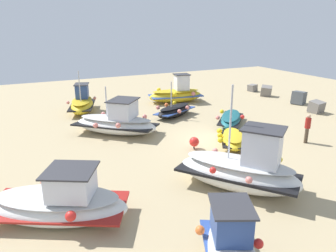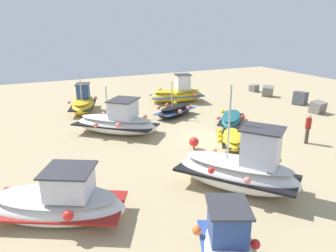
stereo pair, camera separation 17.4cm
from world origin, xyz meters
name	(u,v)px [view 2 (the right image)]	position (x,y,z in m)	size (l,w,h in m)	color
ground_plane	(213,140)	(0.00, 0.00, 0.00)	(50.13, 50.13, 0.00)	tan
fishing_boat_0	(117,122)	(-3.61, -4.73, 0.74)	(5.21, 5.40, 3.03)	white
fishing_boat_1	(240,170)	(5.50, -2.26, 0.89)	(5.38, 4.79, 4.44)	white
fishing_boat_2	(175,111)	(-5.48, 0.27, 0.45)	(2.80, 3.80, 2.71)	black
fishing_boat_3	(233,139)	(1.27, 0.51, 0.39)	(3.23, 2.70, 0.78)	gold
fishing_boat_4	(58,202)	(4.51, -9.36, 0.67)	(4.14, 5.31, 2.02)	white
fishing_boat_6	(177,94)	(-9.49, 2.49, 0.73)	(2.89, 4.92, 2.43)	gold
fishing_boat_7	(83,103)	(-9.84, -5.56, 0.68)	(4.41, 2.87, 3.28)	gold
fishing_boat_8	(231,119)	(-2.01, 2.77, 0.40)	(3.60, 3.54, 0.86)	#1E6670
person_walking	(308,127)	(2.74, 4.61, 0.99)	(0.32, 0.32, 1.71)	brown
mooring_buoy_0	(194,142)	(0.74, -1.70, 0.41)	(0.54, 0.54, 0.68)	#3F3F42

